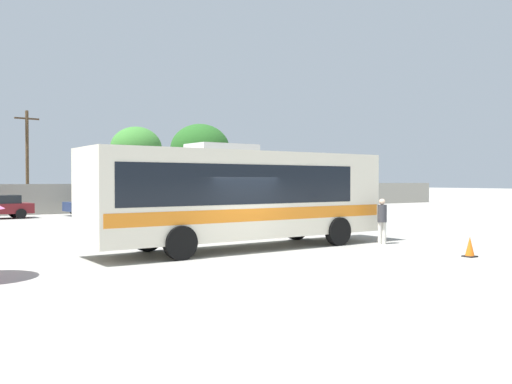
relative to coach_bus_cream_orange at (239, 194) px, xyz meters
The scene contains 10 objects.
ground_plane 8.88m from the coach_bus_cream_orange, 93.33° to the left, with size 300.00×300.00×0.00m, color gray.
perimeter_wall 24.56m from the coach_bus_cream_orange, 91.18° to the left, with size 80.00×0.30×2.16m, color #9E998C.
coach_bus_cream_orange is the anchor object (origin of this frame).
attendant_by_bus_door 5.63m from the coach_bus_cream_orange, 17.04° to the right, with size 0.49×0.49×1.70m.
parked_car_third_dark_blue 21.59m from the coach_bus_cream_orange, 86.06° to the left, with size 4.61×2.25×1.46m.
parked_car_rightmost_maroon 22.07m from the coach_bus_cream_orange, 70.14° to the left, with size 4.56×2.04×1.42m.
utility_pole_near 27.84m from the coach_bus_cream_orange, 94.17° to the left, with size 1.80×0.33×7.69m.
roadside_tree_midright 29.16m from the coach_bus_cream_orange, 76.53° to the left, with size 4.32×4.32×6.99m.
roadside_tree_right 34.79m from the coach_bus_cream_orange, 65.28° to the left, with size 5.78×5.78×7.94m.
traffic_cone_on_apron 7.71m from the coach_bus_cream_orange, 48.19° to the right, with size 0.36×0.36×0.64m.
Camera 1 is at (-9.28, -14.89, 2.37)m, focal length 38.22 mm.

